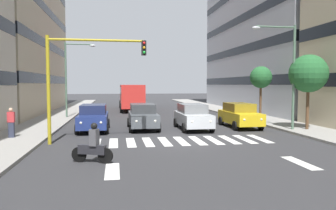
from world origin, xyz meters
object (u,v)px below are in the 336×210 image
car_2 (143,116)px  pedestrian_waiting (11,122)px  traffic_light_gantry (78,71)px  street_lamp_left (287,65)px  car_1 (193,116)px  street_tree_0 (308,74)px  street_tree_1 (261,78)px  bus_behind_traffic (131,94)px  motorcycle_with_rider (93,146)px  car_0 (240,115)px  car_3 (94,117)px  street_lamp_right (71,71)px

car_2 → pedestrian_waiting: pedestrian_waiting is taller
traffic_light_gantry → street_lamp_left: (-12.63, -2.14, 0.51)m
car_1 → pedestrian_waiting: bearing=13.2°
street_tree_0 → street_tree_1: street_tree_0 is taller
bus_behind_traffic → traffic_light_gantry: (3.67, 21.60, 1.89)m
motorcycle_with_rider → street_tree_0: 14.93m
car_1 → motorcycle_with_rider: bearing=54.5°
car_0 → car_3: bearing=0.5°
car_0 → pedestrian_waiting: (14.30, 3.02, 0.11)m
pedestrian_waiting → car_0: bearing=-168.1°
motorcycle_with_rider → street_tree_1: 18.47m
motorcycle_with_rider → street_lamp_right: bearing=-80.0°
motorcycle_with_rider → street_tree_0: street_tree_0 is taller
car_0 → traffic_light_gantry: traffic_light_gantry is taller
car_0 → car_2: size_ratio=1.00×
car_1 → bus_behind_traffic: (3.32, -17.47, 0.97)m
street_tree_1 → street_lamp_right: bearing=-14.5°
car_1 → street_lamp_right: 12.84m
car_1 → car_3: same height
street_tree_0 → pedestrian_waiting: size_ratio=2.96×
car_3 → traffic_light_gantry: 5.37m
car_0 → motorcycle_with_rider: (9.56, 8.93, -0.24)m
street_tree_1 → car_3: bearing=16.5°
street_lamp_right → car_3: bearing=106.7°
bus_behind_traffic → street_tree_1: bearing=128.1°
car_1 → motorcycle_with_rider: (6.02, 8.44, -0.24)m
street_tree_1 → car_1: bearing=32.4°
street_lamp_left → bus_behind_traffic: bearing=-65.3°
street_lamp_right → pedestrian_waiting: bearing=81.0°
car_2 → street_tree_0: 11.16m
street_lamp_left → street_tree_0: 1.57m
car_3 → bus_behind_traffic: bus_behind_traffic is taller
car_0 → street_tree_1: bearing=-131.0°
bus_behind_traffic → street_lamp_left: (-8.96, 19.46, 2.41)m
car_3 → street_tree_0: size_ratio=0.92×
street_tree_0 → traffic_light_gantry: bearing=8.3°
car_2 → street_lamp_right: bearing=-53.9°
car_1 → traffic_light_gantry: traffic_light_gantry is taller
car_2 → traffic_light_gantry: traffic_light_gantry is taller
street_lamp_left → car_2: bearing=-16.6°
motorcycle_with_rider → street_lamp_right: size_ratio=0.25×
traffic_light_gantry → street_tree_1: size_ratio=1.24×
motorcycle_with_rider → street_tree_1: size_ratio=0.37×
car_0 → street_tree_0: street_tree_0 is taller
bus_behind_traffic → motorcycle_with_rider: size_ratio=6.48×
car_1 → street_tree_0: size_ratio=0.92×
motorcycle_with_rider → street_tree_1: street_tree_1 is taller
street_lamp_left → street_tree_0: bearing=176.9°
car_0 → pedestrian_waiting: size_ratio=2.72×
bus_behind_traffic → pedestrian_waiting: 21.36m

